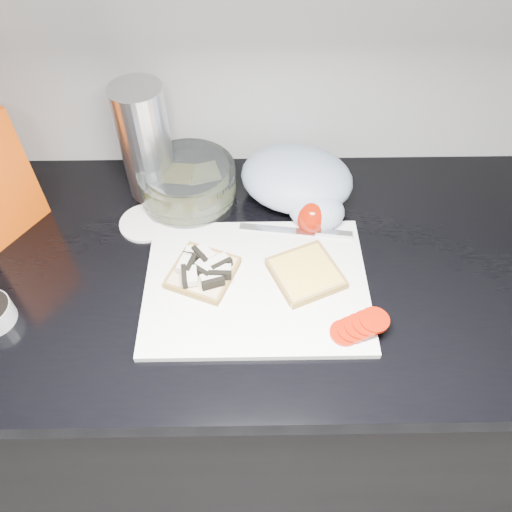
{
  "coord_description": "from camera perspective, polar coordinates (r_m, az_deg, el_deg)",
  "views": [
    {
      "loc": [
        0.09,
        0.6,
        1.63
      ],
      "look_at": [
        0.1,
        1.17,
        0.95
      ],
      "focal_mm": 35.0,
      "sensor_mm": 36.0,
      "label": 1
    }
  ],
  "objects": [
    {
      "name": "base_cabinet",
      "position": [
        1.35,
        -4.48,
        -13.28
      ],
      "size": [
        3.5,
        0.6,
        0.86
      ],
      "primitive_type": "cube",
      "color": "black",
      "rests_on": "ground"
    },
    {
      "name": "countertop",
      "position": [
        0.97,
        -6.08,
        -1.26
      ],
      "size": [
        3.5,
        0.64,
        0.04
      ],
      "primitive_type": "cube",
      "color": "black",
      "rests_on": "base_cabinet"
    },
    {
      "name": "cutting_board",
      "position": [
        0.9,
        0.03,
        -3.25
      ],
      "size": [
        0.4,
        0.3,
        0.01
      ],
      "primitive_type": "cube",
      "color": "white",
      "rests_on": "countertop"
    },
    {
      "name": "bread_left",
      "position": [
        0.91,
        -6.04,
        -1.68
      ],
      "size": [
        0.15,
        0.15,
        0.04
      ],
      "rotation": [
        0.0,
        0.0,
        -0.39
      ],
      "color": "beige",
      "rests_on": "cutting_board"
    },
    {
      "name": "bread_right",
      "position": [
        0.91,
        5.7,
        -1.98
      ],
      "size": [
        0.15,
        0.15,
        0.02
      ],
      "rotation": [
        0.0,
        0.0,
        0.41
      ],
      "color": "beige",
      "rests_on": "cutting_board"
    },
    {
      "name": "tomato_slices",
      "position": [
        0.85,
        11.74,
        -7.88
      ],
      "size": [
        0.11,
        0.08,
        0.02
      ],
      "rotation": [
        0.0,
        0.0,
        -0.18
      ],
      "color": "#9E1403",
      "rests_on": "cutting_board"
    },
    {
      "name": "knife",
      "position": [
        0.98,
        6.18,
        2.74
      ],
      "size": [
        0.22,
        0.05,
        0.01
      ],
      "rotation": [
        0.0,
        0.0,
        -0.14
      ],
      "color": "silver",
      "rests_on": "cutting_board"
    },
    {
      "name": "tub_lid",
      "position": [
        1.03,
        -12.49,
        3.71
      ],
      "size": [
        0.12,
        0.12,
        0.01
      ],
      "primitive_type": "cylinder",
      "rotation": [
        0.0,
        0.0,
        0.19
      ],
      "color": "white",
      "rests_on": "countertop"
    },
    {
      "name": "glass_bowl",
      "position": [
        1.04,
        -7.78,
        8.12
      ],
      "size": [
        0.2,
        0.2,
        0.08
      ],
      "rotation": [
        0.0,
        0.0,
        -0.1
      ],
      "color": "silver",
      "rests_on": "countertop"
    },
    {
      "name": "steel_canister",
      "position": [
        1.03,
        -12.51,
        12.49
      ],
      "size": [
        0.1,
        0.1,
        0.24
      ],
      "primitive_type": "cylinder",
      "color": "silver",
      "rests_on": "countertop"
    },
    {
      "name": "grocery_bag",
      "position": [
        1.03,
        4.96,
        8.36
      ],
      "size": [
        0.27,
        0.26,
        0.1
      ],
      "rotation": [
        0.0,
        0.0,
        -0.29
      ],
      "color": "#A7B7CD",
      "rests_on": "countertop"
    },
    {
      "name": "whole_tomatoes",
      "position": [
        0.98,
        6.49,
        4.55
      ],
      "size": [
        0.07,
        0.07,
        0.07
      ],
      "rotation": [
        0.0,
        0.0,
        0.23
      ],
      "color": "#9E1403",
      "rests_on": "countertop"
    }
  ]
}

